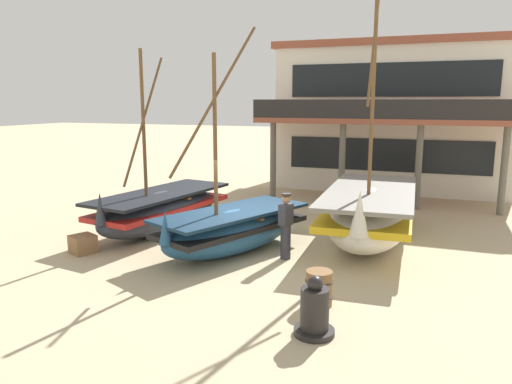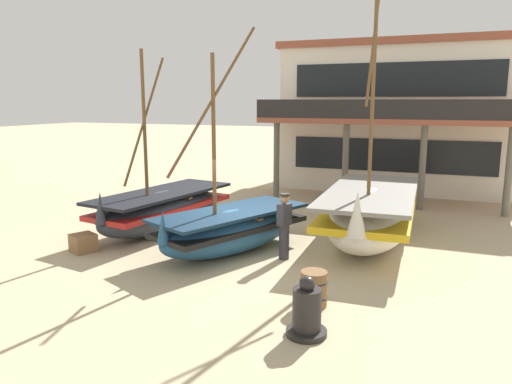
{
  "view_description": "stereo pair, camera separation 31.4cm",
  "coord_description": "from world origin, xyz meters",
  "px_view_note": "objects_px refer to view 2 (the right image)",
  "views": [
    {
      "loc": [
        4.71,
        -11.58,
        3.94
      ],
      "look_at": [
        0.0,
        1.0,
        1.4
      ],
      "focal_mm": 33.92,
      "sensor_mm": 36.0,
      "label": 1
    },
    {
      "loc": [
        5.0,
        -11.46,
        3.94
      ],
      "look_at": [
        0.0,
        1.0,
        1.4
      ],
      "focal_mm": 33.92,
      "sensor_mm": 36.0,
      "label": 2
    }
  ],
  "objects_px": {
    "fishing_boat_near_left": "(162,209)",
    "fishing_boat_centre_large": "(370,213)",
    "cargo_crate": "(83,243)",
    "wooden_barrel": "(314,289)",
    "capstan_winch": "(307,312)",
    "fisherman_by_hull": "(284,227)",
    "fishing_boat_far_right": "(231,229)",
    "harbor_building_main": "(400,116)"
  },
  "relations": [
    {
      "from": "cargo_crate",
      "to": "harbor_building_main",
      "type": "bearing_deg",
      "value": 64.83
    },
    {
      "from": "fishing_boat_near_left",
      "to": "wooden_barrel",
      "type": "height_order",
      "value": "fishing_boat_near_left"
    },
    {
      "from": "capstan_winch",
      "to": "cargo_crate",
      "type": "distance_m",
      "value": 7.15
    },
    {
      "from": "fisherman_by_hull",
      "to": "cargo_crate",
      "type": "height_order",
      "value": "fisherman_by_hull"
    },
    {
      "from": "fishing_boat_near_left",
      "to": "fisherman_by_hull",
      "type": "bearing_deg",
      "value": -14.88
    },
    {
      "from": "fishing_boat_far_right",
      "to": "capstan_winch",
      "type": "bearing_deg",
      "value": -49.81
    },
    {
      "from": "capstan_winch",
      "to": "cargo_crate",
      "type": "relative_size",
      "value": 1.84
    },
    {
      "from": "fishing_boat_far_right",
      "to": "wooden_barrel",
      "type": "relative_size",
      "value": 8.28
    },
    {
      "from": "wooden_barrel",
      "to": "harbor_building_main",
      "type": "relative_size",
      "value": 0.07
    },
    {
      "from": "capstan_winch",
      "to": "harbor_building_main",
      "type": "relative_size",
      "value": 0.1
    },
    {
      "from": "fishing_boat_centre_large",
      "to": "fishing_boat_far_right",
      "type": "relative_size",
      "value": 1.36
    },
    {
      "from": "cargo_crate",
      "to": "fisherman_by_hull",
      "type": "bearing_deg",
      "value": 15.49
    },
    {
      "from": "capstan_winch",
      "to": "wooden_barrel",
      "type": "relative_size",
      "value": 1.5
    },
    {
      "from": "fishing_boat_near_left",
      "to": "cargo_crate",
      "type": "distance_m",
      "value": 2.72
    },
    {
      "from": "fisherman_by_hull",
      "to": "fishing_boat_near_left",
      "type": "bearing_deg",
      "value": 165.12
    },
    {
      "from": "fishing_boat_far_right",
      "to": "wooden_barrel",
      "type": "xyz_separation_m",
      "value": [
        2.92,
        -2.49,
        -0.28
      ]
    },
    {
      "from": "fishing_boat_centre_large",
      "to": "cargo_crate",
      "type": "distance_m",
      "value": 7.87
    },
    {
      "from": "wooden_barrel",
      "to": "fishing_boat_far_right",
      "type": "bearing_deg",
      "value": 139.58
    },
    {
      "from": "harbor_building_main",
      "to": "fishing_boat_centre_large",
      "type": "bearing_deg",
      "value": -88.15
    },
    {
      "from": "fishing_boat_near_left",
      "to": "capstan_winch",
      "type": "bearing_deg",
      "value": -39.06
    },
    {
      "from": "wooden_barrel",
      "to": "cargo_crate",
      "type": "bearing_deg",
      "value": 170.75
    },
    {
      "from": "cargo_crate",
      "to": "wooden_barrel",
      "type": "bearing_deg",
      "value": -9.25
    },
    {
      "from": "capstan_winch",
      "to": "fishing_boat_near_left",
      "type": "bearing_deg",
      "value": 140.94
    },
    {
      "from": "fisherman_by_hull",
      "to": "harbor_building_main",
      "type": "xyz_separation_m",
      "value": [
        1.44,
        12.54,
        2.42
      ]
    },
    {
      "from": "fishing_boat_far_right",
      "to": "cargo_crate",
      "type": "relative_size",
      "value": 10.11
    },
    {
      "from": "cargo_crate",
      "to": "fishing_boat_near_left",
      "type": "bearing_deg",
      "value": 72.78
    },
    {
      "from": "wooden_barrel",
      "to": "capstan_winch",
      "type": "bearing_deg",
      "value": -80.36
    },
    {
      "from": "fisherman_by_hull",
      "to": "wooden_barrel",
      "type": "distance_m",
      "value": 2.92
    },
    {
      "from": "fishing_boat_centre_large",
      "to": "capstan_winch",
      "type": "bearing_deg",
      "value": -91.08
    },
    {
      "from": "fisherman_by_hull",
      "to": "capstan_winch",
      "type": "bearing_deg",
      "value": -65.93
    },
    {
      "from": "fishing_boat_near_left",
      "to": "fishing_boat_centre_large",
      "type": "xyz_separation_m",
      "value": [
        6.09,
        1.2,
        0.15
      ]
    },
    {
      "from": "capstan_winch",
      "to": "cargo_crate",
      "type": "height_order",
      "value": "capstan_winch"
    },
    {
      "from": "fishing_boat_far_right",
      "to": "harbor_building_main",
      "type": "height_order",
      "value": "harbor_building_main"
    },
    {
      "from": "capstan_winch",
      "to": "wooden_barrel",
      "type": "height_order",
      "value": "capstan_winch"
    },
    {
      "from": "fishing_boat_far_right",
      "to": "cargo_crate",
      "type": "distance_m",
      "value": 3.93
    },
    {
      "from": "fishing_boat_centre_large",
      "to": "fishing_boat_near_left",
      "type": "bearing_deg",
      "value": -168.89
    },
    {
      "from": "wooden_barrel",
      "to": "fishing_boat_near_left",
      "type": "bearing_deg",
      "value": 147.78
    },
    {
      "from": "fishing_boat_centre_large",
      "to": "cargo_crate",
      "type": "xyz_separation_m",
      "value": [
        -6.89,
        -3.76,
        -0.59
      ]
    },
    {
      "from": "fishing_boat_near_left",
      "to": "fisherman_by_hull",
      "type": "xyz_separation_m",
      "value": [
        4.33,
        -1.15,
        0.15
      ]
    },
    {
      "from": "harbor_building_main",
      "to": "fishing_boat_far_right",
      "type": "bearing_deg",
      "value": -103.09
    },
    {
      "from": "capstan_winch",
      "to": "harbor_building_main",
      "type": "xyz_separation_m",
      "value": [
        -0.21,
        16.24,
        2.83
      ]
    },
    {
      "from": "fishing_boat_centre_large",
      "to": "fisherman_by_hull",
      "type": "distance_m",
      "value": 2.94
    }
  ]
}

